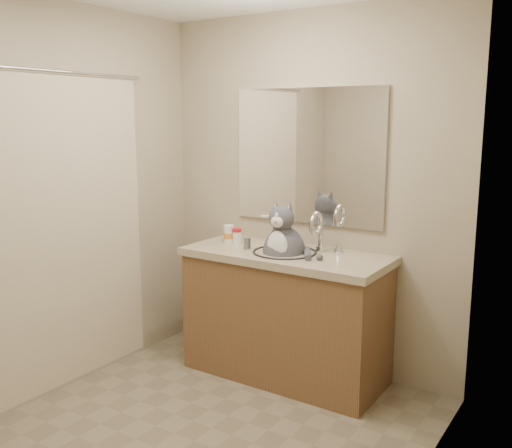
# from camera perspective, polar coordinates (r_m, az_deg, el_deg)

# --- Properties ---
(room) EXTENTS (2.22, 2.52, 2.42)m
(room) POSITION_cam_1_polar(r_m,az_deg,el_deg) (2.85, -6.72, 0.33)
(room) COLOR #7F7157
(room) RESTS_ON ground
(vanity) EXTENTS (1.34, 0.59, 1.12)m
(vanity) POSITION_cam_1_polar(r_m,az_deg,el_deg) (3.81, 2.98, -8.76)
(vanity) COLOR brown
(vanity) RESTS_ON ground
(mirror) EXTENTS (1.10, 0.02, 0.90)m
(mirror) POSITION_cam_1_polar(r_m,az_deg,el_deg) (3.84, 5.17, 6.74)
(mirror) COLOR white
(mirror) RESTS_ON room
(shower_curtain) EXTENTS (0.02, 1.30, 1.93)m
(shower_curtain) POSITION_cam_1_polar(r_m,az_deg,el_deg) (3.70, -18.24, -0.46)
(shower_curtain) COLOR beige
(shower_curtain) RESTS_ON ground
(cat) EXTENTS (0.41, 0.33, 0.55)m
(cat) POSITION_cam_1_polar(r_m,az_deg,el_deg) (3.68, 2.77, -2.59)
(cat) COLOR #48484D
(cat) RESTS_ON vanity
(pill_bottle_redcap) EXTENTS (0.07, 0.07, 0.11)m
(pill_bottle_redcap) POSITION_cam_1_polar(r_m,az_deg,el_deg) (3.92, -1.92, -1.20)
(pill_bottle_redcap) COLOR white
(pill_bottle_redcap) RESTS_ON vanity
(pill_bottle_orange) EXTENTS (0.08, 0.08, 0.12)m
(pill_bottle_orange) POSITION_cam_1_polar(r_m,az_deg,el_deg) (3.96, -2.73, -1.03)
(pill_bottle_orange) COLOR white
(pill_bottle_orange) RESTS_ON vanity
(grey_canister) EXTENTS (0.06, 0.06, 0.08)m
(grey_canister) POSITION_cam_1_polar(r_m,az_deg,el_deg) (3.77, -0.89, -1.94)
(grey_canister) COLOR slate
(grey_canister) RESTS_ON vanity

